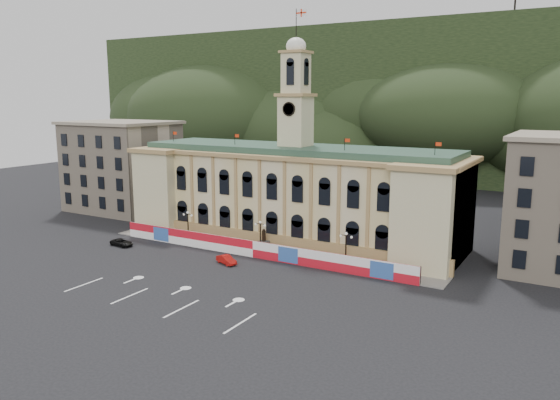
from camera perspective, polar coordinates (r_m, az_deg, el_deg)
The scene contains 13 objects.
ground at distance 70.23m, azimuth -9.56°, elevation -8.94°, with size 260.00×260.00×0.00m, color black.
lane_markings at distance 66.72m, azimuth -12.34°, elevation -10.11°, with size 26.00×10.00×0.02m, color white, non-canonical shape.
hill_ridge at distance 177.82m, azimuth 16.48°, elevation 8.96°, with size 230.00×80.00×64.00m.
city_hall at distance 90.48m, azimuth 1.50°, elevation 0.76°, with size 56.20×17.60×37.10m.
side_building_left at distance 119.15m, azimuth -16.18°, elevation 3.45°, with size 21.00×17.00×18.60m.
hoarding_fence at distance 81.38m, azimuth -2.76°, elevation -5.14°, with size 50.00×0.44×2.50m.
pavement at distance 83.90m, azimuth -1.79°, elevation -5.48°, with size 56.00×5.50×0.16m, color slate.
statue at distance 83.80m, azimuth -1.70°, elevation -4.71°, with size 1.40×1.40×3.72m.
lamp_left at distance 90.56m, azimuth -9.60°, elevation -2.46°, with size 1.96×0.44×5.15m.
lamp_center at distance 82.50m, azimuth -2.07°, elevation -3.60°, with size 1.96×0.44×5.15m.
lamp_right at distance 76.19m, azimuth 6.90°, elevation -4.88°, with size 1.96×0.44×5.15m.
red_sedan at distance 78.67m, azimuth -5.62°, elevation -6.23°, with size 3.90×2.55×1.22m, color #B2100C.
black_suv at distance 91.12m, azimuth -16.21°, elevation -4.28°, with size 4.22×2.21×1.13m, color black.
Camera 1 is at (42.76, -50.58, 23.36)m, focal length 35.00 mm.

